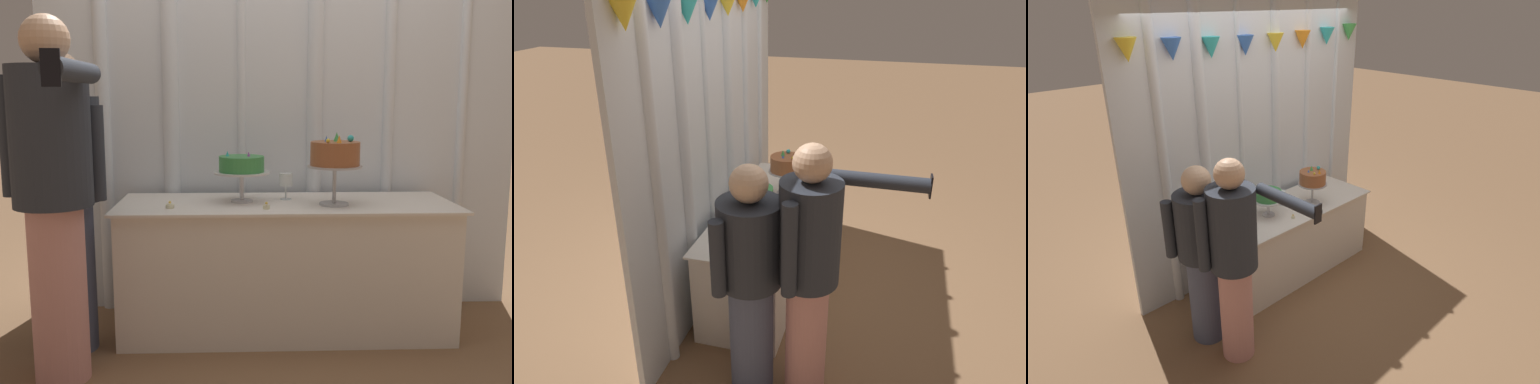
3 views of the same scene
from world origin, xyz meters
The scene contains 10 objects.
ground_plane centered at (0.00, 0.00, 0.00)m, with size 24.00×24.00×0.00m, color #846042.
draped_curtain centered at (-0.04, 0.50, 1.39)m, with size 2.86×0.16×2.63m.
cake_table centered at (0.00, 0.10, 0.36)m, with size 1.83×0.65×0.73m.
cake_display_nearleft centered at (-0.24, 0.12, 0.92)m, with size 0.30×0.30×0.28m.
cake_display_nearright centered at (0.25, 0.01, 0.99)m, with size 0.29×0.29×0.39m.
wine_glass centered at (0.01, 0.19, 0.83)m, with size 0.07×0.07×0.15m.
tealight_far_left centered at (-0.61, -0.05, 0.74)m, with size 0.05×0.05×0.04m.
tealight_near_left centered at (-0.12, -0.09, 0.74)m, with size 0.04×0.04×0.04m.
guest_man_pink_jacket centered at (-1.13, -0.11, 0.81)m, with size 0.52×0.52×1.52m.
guest_man_dark_suit centered at (-1.08, -0.45, 0.90)m, with size 0.49×0.84×1.65m.
Camera 2 is at (-3.41, -0.85, 2.44)m, focal length 34.24 mm.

